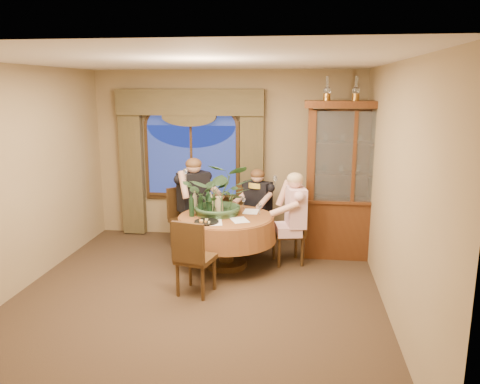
# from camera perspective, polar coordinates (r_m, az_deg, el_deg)

# --- Properties ---
(floor) EXTENTS (5.00, 5.00, 0.00)m
(floor) POSITION_cam_1_polar(r_m,az_deg,el_deg) (5.91, -5.31, -12.67)
(floor) COLOR black
(floor) RESTS_ON ground
(wall_back) EXTENTS (4.50, 0.00, 4.50)m
(wall_back) POSITION_cam_1_polar(r_m,az_deg,el_deg) (7.88, -1.55, 4.48)
(wall_back) COLOR olive
(wall_back) RESTS_ON ground
(wall_right) EXTENTS (0.00, 5.00, 5.00)m
(wall_right) POSITION_cam_1_polar(r_m,az_deg,el_deg) (5.42, 18.25, 0.07)
(wall_right) COLOR olive
(wall_right) RESTS_ON ground
(ceiling) EXTENTS (5.00, 5.00, 0.00)m
(ceiling) POSITION_cam_1_polar(r_m,az_deg,el_deg) (5.35, -5.94, 15.58)
(ceiling) COLOR white
(ceiling) RESTS_ON wall_back
(window) EXTENTS (1.62, 0.10, 1.32)m
(window) POSITION_cam_1_polar(r_m,az_deg,el_deg) (7.94, -5.92, 3.75)
(window) COLOR navy
(window) RESTS_ON wall_back
(arched_transom) EXTENTS (1.60, 0.06, 0.44)m
(arched_transom) POSITION_cam_1_polar(r_m,az_deg,el_deg) (7.86, -6.05, 9.38)
(arched_transom) COLOR navy
(arched_transom) RESTS_ON wall_back
(drapery_left) EXTENTS (0.38, 0.14, 2.32)m
(drapery_left) POSITION_cam_1_polar(r_m,az_deg,el_deg) (8.21, -13.01, 2.94)
(drapery_left) COLOR #413921
(drapery_left) RESTS_ON floor
(drapery_right) EXTENTS (0.38, 0.14, 2.32)m
(drapery_right) POSITION_cam_1_polar(r_m,az_deg,el_deg) (7.74, 1.47, 2.69)
(drapery_right) COLOR #413921
(drapery_right) RESTS_ON floor
(swag_valance) EXTENTS (2.45, 0.16, 0.42)m
(swag_valance) POSITION_cam_1_polar(r_m,az_deg,el_deg) (7.77, -6.22, 10.82)
(swag_valance) COLOR #413921
(swag_valance) RESTS_ON wall_back
(dining_table) EXTENTS (1.73, 1.73, 0.75)m
(dining_table) POSITION_cam_1_polar(r_m,az_deg,el_deg) (6.71, -1.70, -6.00)
(dining_table) COLOR maroon
(dining_table) RESTS_ON floor
(china_cabinet) EXTENTS (1.44, 0.57, 2.33)m
(china_cabinet) POSITION_cam_1_polar(r_m,az_deg,el_deg) (7.12, 13.40, 1.36)
(china_cabinet) COLOR #3B1D0D
(china_cabinet) RESTS_ON floor
(oil_lamp_left) EXTENTS (0.11, 0.11, 0.34)m
(oil_lamp_left) POSITION_cam_1_polar(r_m,az_deg,el_deg) (6.96, 10.58, 12.31)
(oil_lamp_left) COLOR #A5722D
(oil_lamp_left) RESTS_ON china_cabinet
(oil_lamp_center) EXTENTS (0.11, 0.11, 0.34)m
(oil_lamp_center) POSITION_cam_1_polar(r_m,az_deg,el_deg) (6.99, 13.97, 12.16)
(oil_lamp_center) COLOR #A5722D
(oil_lamp_center) RESTS_ON china_cabinet
(oil_lamp_right) EXTENTS (0.11, 0.11, 0.34)m
(oil_lamp_right) POSITION_cam_1_polar(r_m,az_deg,el_deg) (7.05, 17.32, 11.96)
(oil_lamp_right) COLOR #A5722D
(oil_lamp_right) RESTS_ON china_cabinet
(chair_right) EXTENTS (0.52, 0.52, 0.96)m
(chair_right) POSITION_cam_1_polar(r_m,az_deg,el_deg) (6.84, 5.88, -4.78)
(chair_right) COLOR black
(chair_right) RESTS_ON floor
(chair_back_right) EXTENTS (0.50, 0.50, 0.96)m
(chair_back_right) POSITION_cam_1_polar(r_m,az_deg,el_deg) (7.49, 0.77, -3.14)
(chair_back_right) COLOR black
(chair_back_right) RESTS_ON floor
(chair_back) EXTENTS (0.59, 0.59, 0.96)m
(chair_back) POSITION_cam_1_polar(r_m,az_deg,el_deg) (7.47, -6.60, -3.28)
(chair_back) COLOR black
(chair_back) RESTS_ON floor
(chair_front_left) EXTENTS (0.51, 0.51, 0.96)m
(chair_front_left) POSITION_cam_1_polar(r_m,az_deg,el_deg) (5.85, -5.41, -7.83)
(chair_front_left) COLOR black
(chair_front_left) RESTS_ON floor
(person_pink) EXTENTS (0.54, 0.57, 1.36)m
(person_pink) POSITION_cam_1_polar(r_m,az_deg,el_deg) (6.73, 6.78, -3.30)
(person_pink) COLOR beige
(person_pink) RESTS_ON floor
(person_back) EXTENTS (0.71, 0.71, 1.47)m
(person_back) POSITION_cam_1_polar(r_m,az_deg,el_deg) (7.36, -5.66, -1.44)
(person_back) COLOR black
(person_back) RESTS_ON floor
(person_scarf) EXTENTS (0.60, 0.58, 1.29)m
(person_scarf) POSITION_cam_1_polar(r_m,az_deg,el_deg) (7.37, 2.19, -2.09)
(person_scarf) COLOR black
(person_scarf) RESTS_ON floor
(stoneware_vase) EXTENTS (0.13, 0.13, 0.25)m
(stoneware_vase) POSITION_cam_1_polar(r_m,az_deg,el_deg) (6.67, -2.59, -1.62)
(stoneware_vase) COLOR tan
(stoneware_vase) RESTS_ON dining_table
(centerpiece_plant) EXTENTS (1.01, 1.13, 0.88)m
(centerpiece_plant) POSITION_cam_1_polar(r_m,az_deg,el_deg) (6.58, -2.40, 2.74)
(centerpiece_plant) COLOR #30512E
(centerpiece_plant) RESTS_ON dining_table
(olive_bowl) EXTENTS (0.14, 0.14, 0.05)m
(olive_bowl) POSITION_cam_1_polar(r_m,az_deg,el_deg) (6.54, -1.60, -2.85)
(olive_bowl) COLOR #4C5F33
(olive_bowl) RESTS_ON dining_table
(cheese_platter) EXTENTS (0.33, 0.33, 0.02)m
(cheese_platter) POSITION_cam_1_polar(r_m,az_deg,el_deg) (6.28, -4.11, -3.66)
(cheese_platter) COLOR black
(cheese_platter) RESTS_ON dining_table
(wine_bottle_0) EXTENTS (0.07, 0.07, 0.33)m
(wine_bottle_0) POSITION_cam_1_polar(r_m,az_deg,el_deg) (6.59, -4.82, -1.50)
(wine_bottle_0) COLOR black
(wine_bottle_0) RESTS_ON dining_table
(wine_bottle_1) EXTENTS (0.07, 0.07, 0.33)m
(wine_bottle_1) POSITION_cam_1_polar(r_m,az_deg,el_deg) (6.56, -5.94, -1.58)
(wine_bottle_1) COLOR black
(wine_bottle_1) RESTS_ON dining_table
(wine_bottle_2) EXTENTS (0.07, 0.07, 0.33)m
(wine_bottle_2) POSITION_cam_1_polar(r_m,az_deg,el_deg) (6.70, -5.52, -1.26)
(wine_bottle_2) COLOR tan
(wine_bottle_2) RESTS_ON dining_table
(wine_bottle_3) EXTENTS (0.07, 0.07, 0.33)m
(wine_bottle_3) POSITION_cam_1_polar(r_m,az_deg,el_deg) (6.83, -3.91, -0.98)
(wine_bottle_3) COLOR black
(wine_bottle_3) RESTS_ON dining_table
(wine_bottle_4) EXTENTS (0.07, 0.07, 0.33)m
(wine_bottle_4) POSITION_cam_1_polar(r_m,az_deg,el_deg) (6.51, -3.70, -1.66)
(wine_bottle_4) COLOR black
(wine_bottle_4) RESTS_ON dining_table
(wine_bottle_5) EXTENTS (0.07, 0.07, 0.33)m
(wine_bottle_5) POSITION_cam_1_polar(r_m,az_deg,el_deg) (6.63, -3.60, -1.39)
(wine_bottle_5) COLOR tan
(wine_bottle_5) RESTS_ON dining_table
(tasting_paper_0) EXTENTS (0.31, 0.36, 0.00)m
(tasting_paper_0) POSITION_cam_1_polar(r_m,az_deg,el_deg) (6.37, -0.07, -3.44)
(tasting_paper_0) COLOR white
(tasting_paper_0) RESTS_ON dining_table
(tasting_paper_1) EXTENTS (0.22, 0.31, 0.00)m
(tasting_paper_1) POSITION_cam_1_polar(r_m,az_deg,el_deg) (6.81, 1.35, -2.39)
(tasting_paper_1) COLOR white
(tasting_paper_1) RESTS_ON dining_table
(tasting_paper_2) EXTENTS (0.27, 0.34, 0.00)m
(tasting_paper_2) POSITION_cam_1_polar(r_m,az_deg,el_deg) (6.27, -3.18, -3.74)
(tasting_paper_2) COLOR white
(tasting_paper_2) RESTS_ON dining_table
(wine_glass_person_pink) EXTENTS (0.07, 0.07, 0.18)m
(wine_glass_person_pink) POSITION_cam_1_polar(r_m,az_deg,el_deg) (6.61, 2.39, -2.08)
(wine_glass_person_pink) COLOR silver
(wine_glass_person_pink) RESTS_ON dining_table
(wine_glass_person_back) EXTENTS (0.07, 0.07, 0.18)m
(wine_glass_person_back) POSITION_cam_1_polar(r_m,az_deg,el_deg) (6.96, -3.88, -1.33)
(wine_glass_person_back) COLOR silver
(wine_glass_person_back) RESTS_ON dining_table
(wine_glass_person_scarf) EXTENTS (0.07, 0.07, 0.18)m
(wine_glass_person_scarf) POSITION_cam_1_polar(r_m,az_deg,el_deg) (6.96, 0.44, -1.31)
(wine_glass_person_scarf) COLOR silver
(wine_glass_person_scarf) RESTS_ON dining_table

